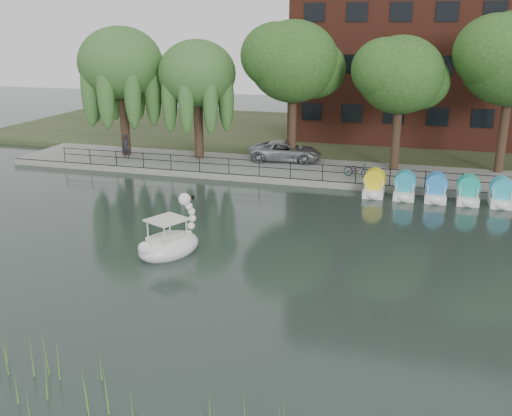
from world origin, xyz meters
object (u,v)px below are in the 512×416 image
at_px(bicycle, 357,169).
at_px(swan_boat, 170,241).
at_px(pedestrian, 126,145).
at_px(minivan, 285,150).

bearing_deg(bicycle, swan_boat, 168.70).
height_order(pedestrian, swan_boat, swan_boat).
bearing_deg(pedestrian, bicycle, -1.07).
bearing_deg(pedestrian, swan_boat, -54.47).
relative_size(bicycle, pedestrian, 0.87).
height_order(minivan, bicycle, minivan).
bearing_deg(minivan, bicycle, -126.60).
bearing_deg(bicycle, pedestrian, 100.79).
relative_size(minivan, swan_boat, 1.64).
bearing_deg(minivan, swan_boat, 170.18).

